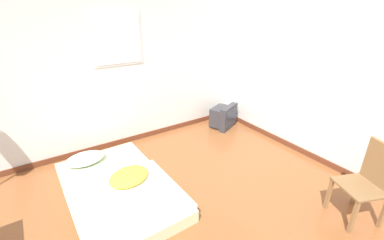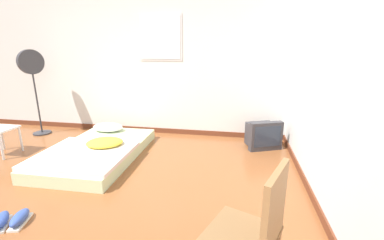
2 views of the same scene
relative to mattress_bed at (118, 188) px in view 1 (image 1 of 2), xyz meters
The scene contains 5 objects.
wall_back 1.77m from the mattress_bed, 82.55° to the left, with size 7.70×0.08×2.60m.
wall_right 3.31m from the mattress_bed, 22.93° to the right, with size 0.08×7.38×2.60m.
mattress_bed is the anchor object (origin of this frame).
crt_tv 2.54m from the mattress_bed, 19.37° to the left, with size 0.58×0.52×0.45m.
wooden_chair 2.85m from the mattress_bed, 40.41° to the right, with size 0.54×0.54×0.90m.
Camera 1 is at (-0.82, -1.44, 2.17)m, focal length 24.00 mm.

